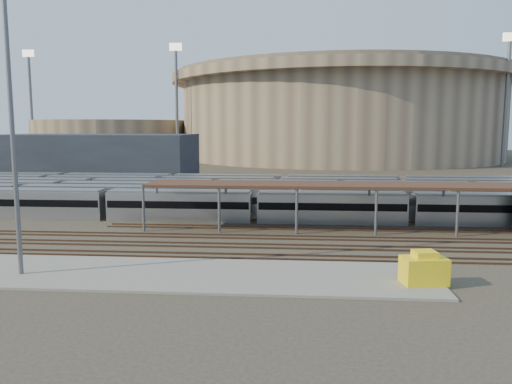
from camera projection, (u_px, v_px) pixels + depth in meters
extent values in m
plane|color=#383026|center=(212.00, 235.00, 54.33)|extent=(420.00, 420.00, 0.00)
cube|color=gray|center=(119.00, 273.00, 39.88)|extent=(50.00, 9.00, 0.20)
cube|color=#A4A5A9|center=(255.00, 207.00, 61.69)|extent=(112.00, 2.90, 3.60)
cube|color=#A4A5A9|center=(296.00, 203.00, 65.44)|extent=(112.00, 2.90, 3.60)
cube|color=#A4A5A9|center=(189.00, 197.00, 70.78)|extent=(112.00, 2.90, 3.60)
cube|color=#A4A5A9|center=(215.00, 193.00, 74.70)|extent=(112.00, 2.90, 3.60)
cube|color=#A4A5A9|center=(278.00, 190.00, 78.12)|extent=(112.00, 2.90, 3.60)
cube|color=#A4A5A9|center=(285.00, 187.00, 82.19)|extent=(112.00, 2.90, 3.60)
cylinder|color=slate|center=(144.00, 209.00, 55.92)|extent=(0.30, 0.30, 5.00)
cylinder|color=slate|center=(157.00, 202.00, 61.25)|extent=(0.30, 0.30, 5.00)
cylinder|color=slate|center=(219.00, 210.00, 55.24)|extent=(0.30, 0.30, 5.00)
cylinder|color=slate|center=(226.00, 203.00, 60.58)|extent=(0.30, 0.30, 5.00)
cylinder|color=slate|center=(297.00, 211.00, 54.57)|extent=(0.30, 0.30, 5.00)
cylinder|color=slate|center=(297.00, 204.00, 59.91)|extent=(0.30, 0.30, 5.00)
cylinder|color=slate|center=(376.00, 212.00, 53.89)|extent=(0.30, 0.30, 5.00)
cylinder|color=slate|center=(369.00, 205.00, 59.23)|extent=(0.30, 0.30, 5.00)
cylinder|color=slate|center=(457.00, 214.00, 53.22)|extent=(0.30, 0.30, 5.00)
cylinder|color=slate|center=(443.00, 206.00, 58.56)|extent=(0.30, 0.30, 5.00)
cube|color=#3C2718|center=(412.00, 186.00, 55.88)|extent=(60.00, 6.00, 0.30)
cube|color=#4C3323|center=(210.00, 238.00, 52.59)|extent=(170.00, 0.12, 0.18)
cube|color=#4C3323|center=(212.00, 235.00, 54.07)|extent=(170.00, 0.12, 0.18)
cube|color=#4C3323|center=(203.00, 247.00, 48.63)|extent=(170.00, 0.12, 0.18)
cube|color=#4C3323|center=(205.00, 243.00, 50.12)|extent=(170.00, 0.12, 0.18)
cube|color=#4C3323|center=(194.00, 257.00, 44.68)|extent=(170.00, 0.12, 0.18)
cube|color=#4C3323|center=(198.00, 253.00, 46.16)|extent=(170.00, 0.12, 0.18)
cylinder|color=gray|center=(338.00, 120.00, 188.90)|extent=(116.00, 116.00, 28.00)
cylinder|color=gray|center=(339.00, 79.00, 186.88)|extent=(124.00, 124.00, 3.00)
cylinder|color=brown|center=(339.00, 73.00, 186.58)|extent=(120.00, 120.00, 1.50)
cylinder|color=gray|center=(111.00, 139.00, 186.61)|extent=(56.00, 56.00, 14.00)
cube|color=#1E232D|center=(97.00, 157.00, 110.78)|extent=(42.00, 20.00, 10.00)
cylinder|color=slate|center=(177.00, 107.00, 163.05)|extent=(1.00, 1.00, 36.00)
cube|color=#FFF2CC|center=(176.00, 47.00, 160.55)|extent=(4.00, 0.60, 2.40)
cylinder|color=slate|center=(31.00, 109.00, 177.26)|extent=(1.00, 1.00, 36.00)
cube|color=#FFF2CC|center=(28.00, 53.00, 174.75)|extent=(4.00, 0.60, 2.40)
cylinder|color=slate|center=(506.00, 105.00, 145.31)|extent=(1.00, 1.00, 36.00)
cube|color=#FFF2CC|center=(510.00, 37.00, 142.80)|extent=(4.00, 0.60, 2.40)
cylinder|color=slate|center=(251.00, 112.00, 210.90)|extent=(1.00, 1.00, 36.00)
cube|color=#FFF2CC|center=(251.00, 65.00, 208.39)|extent=(4.00, 0.60, 2.40)
cylinder|color=slate|center=(12.00, 130.00, 37.89)|extent=(0.36, 0.36, 22.49)
cube|color=yellow|center=(424.00, 270.00, 36.77)|extent=(3.45, 2.48, 1.98)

